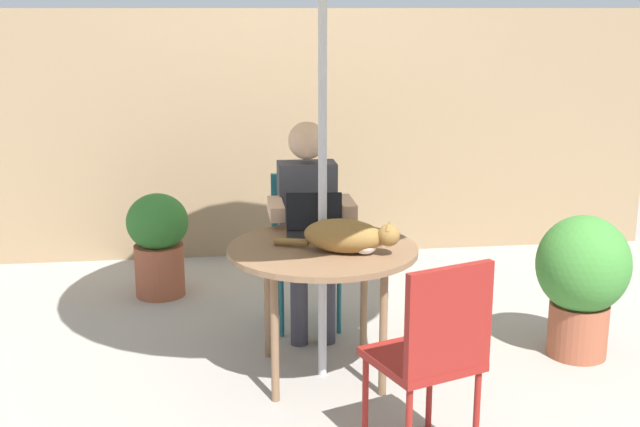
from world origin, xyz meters
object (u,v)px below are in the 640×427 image
object	(u,v)px
chair_occupied	(306,236)
chair_empty	(434,346)
potted_plant_by_chair	(582,277)
person_seated	(308,215)
laptop	(315,223)
cat	(348,237)
patio_table	(322,258)
potted_plant_near_fence	(158,240)

from	to	relation	value
chair_occupied	chair_empty	bearing A→B (deg)	-78.81
chair_occupied	potted_plant_by_chair	xyz separation A→B (m)	(1.44, -0.73, -0.08)
chair_empty	person_seated	xyz separation A→B (m)	(-0.34, 1.56, 0.17)
chair_occupied	person_seated	bearing A→B (deg)	-90.00
chair_occupied	laptop	world-z (taller)	laptop
chair_occupied	cat	size ratio (longest dim) A/B	1.50
patio_table	potted_plant_by_chair	xyz separation A→B (m)	(1.44, 0.07, -0.18)
cat	potted_plant_by_chair	distance (m)	1.38
laptop	cat	bearing A→B (deg)	-70.20
chair_empty	cat	size ratio (longest dim) A/B	1.50
person_seated	potted_plant_near_fence	bearing A→B (deg)	142.29
person_seated	laptop	size ratio (longest dim) A/B	3.89
potted_plant_near_fence	potted_plant_by_chair	distance (m)	2.69
patio_table	chair_empty	xyz separation A→B (m)	(0.34, -0.92, -0.10)
patio_table	chair_occupied	size ratio (longest dim) A/B	1.07
person_seated	laptop	bearing A→B (deg)	-91.76
laptop	potted_plant_near_fence	distance (m)	1.50
potted_plant_by_chair	laptop	bearing A→B (deg)	173.66
chair_occupied	chair_empty	xyz separation A→B (m)	(0.34, -1.72, 0.00)
chair_empty	laptop	bearing A→B (deg)	107.02
cat	chair_empty	bearing A→B (deg)	-74.21
person_seated	laptop	xyz separation A→B (m)	(-0.01, -0.41, 0.06)
chair_occupied	potted_plant_near_fence	xyz separation A→B (m)	(-0.93, 0.56, -0.15)
patio_table	chair_occupied	distance (m)	0.81
cat	potted_plant_near_fence	world-z (taller)	cat
chair_occupied	person_seated	distance (m)	0.23
patio_table	person_seated	size ratio (longest dim) A/B	0.78
cat	potted_plant_near_fence	bearing A→B (deg)	125.16
chair_occupied	cat	bearing A→B (deg)	-82.96
chair_occupied	potted_plant_near_fence	bearing A→B (deg)	148.95
chair_empty	laptop	world-z (taller)	laptop
laptop	potted_plant_near_fence	size ratio (longest dim) A/B	0.46
patio_table	potted_plant_near_fence	bearing A→B (deg)	124.27
patio_table	potted_plant_by_chair	distance (m)	1.45
patio_table	cat	size ratio (longest dim) A/B	1.61
laptop	potted_plant_near_fence	bearing A→B (deg)	129.06
laptop	cat	size ratio (longest dim) A/B	0.53
patio_table	chair_occupied	xyz separation A→B (m)	(0.00, 0.80, -0.10)
cat	potted_plant_near_fence	size ratio (longest dim) A/B	0.86
person_seated	potted_plant_by_chair	distance (m)	1.57
chair_empty	person_seated	world-z (taller)	person_seated
chair_empty	potted_plant_near_fence	bearing A→B (deg)	119.05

